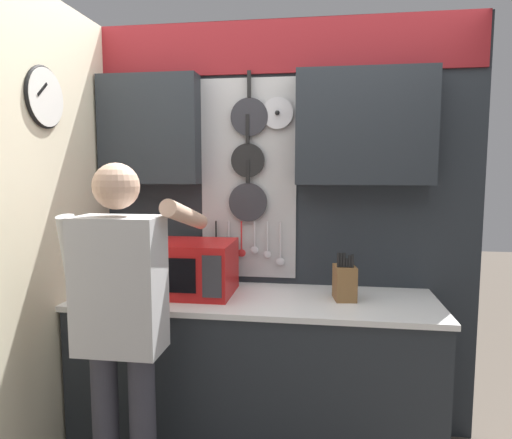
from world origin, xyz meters
TOP-DOWN VIEW (x-y plane):
  - base_cabinet_counter at (0.00, -0.00)m, footprint 2.00×0.66m
  - back_wall_unit at (0.01, 0.30)m, footprint 2.57×0.20m
  - side_wall at (-1.02, -0.38)m, footprint 0.07×1.60m
  - microwave at (-0.37, 0.02)m, footprint 0.47×0.40m
  - knife_block at (0.49, 0.02)m, footprint 0.13×0.16m
  - utensil_crock at (-0.87, 0.02)m, footprint 0.11×0.11m
  - person at (-0.52, -0.57)m, footprint 0.54×0.65m

SIDE VIEW (x-z plane):
  - base_cabinet_counter at x=0.00m, z-range 0.00..0.92m
  - person at x=-0.52m, z-range 0.16..1.81m
  - utensil_crock at x=-0.87m, z-range 0.84..1.16m
  - knife_block at x=0.49m, z-range 0.88..1.15m
  - microwave at x=-0.37m, z-range 0.92..1.22m
  - side_wall at x=-1.02m, z-range 0.01..2.51m
  - back_wall_unit at x=0.01m, z-range 0.26..2.76m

